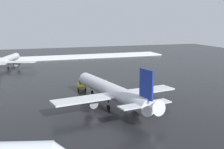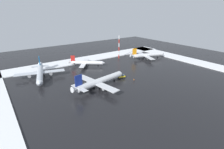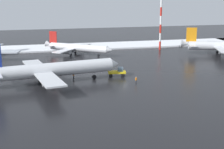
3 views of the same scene
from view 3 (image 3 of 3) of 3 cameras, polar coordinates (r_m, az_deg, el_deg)
name	(u,v)px [view 3 (image 3 of 3)]	position (r m, az deg, el deg)	size (l,w,h in m)	color
ground_plane	(123,77)	(90.25, 1.87, -0.36)	(240.00, 240.00, 0.00)	black
snow_bank_far	(90,46)	(138.07, -3.67, 4.69)	(152.00, 16.00, 0.55)	white
airplane_parked_portside	(50,70)	(83.91, -10.22, 0.77)	(35.27, 29.45, 10.51)	silver
airplane_foreground_jet	(77,48)	(121.07, -5.86, 4.47)	(22.25, 19.78, 7.85)	white
pushback_tug	(118,72)	(90.19, 0.98, 0.47)	(4.93, 3.02, 2.50)	gold
ground_crew_by_nose_gear	(136,80)	(83.46, 4.02, -0.88)	(0.36, 0.36, 1.71)	black
ground_crew_near_tug	(74,75)	(88.46, -6.41, -0.09)	(0.36, 0.36, 1.71)	black
antenna_mast	(161,25)	(131.42, 8.08, 8.23)	(0.70, 0.70, 19.22)	red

